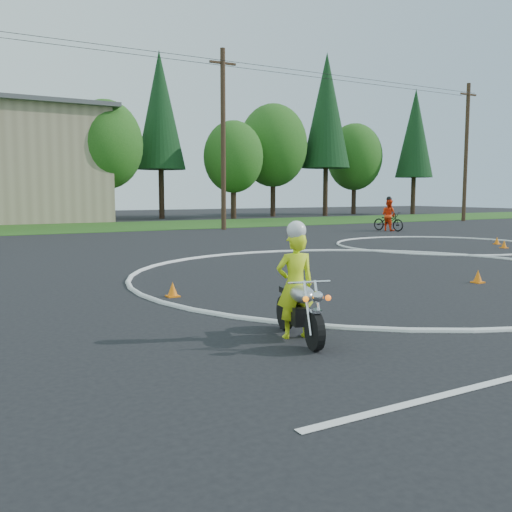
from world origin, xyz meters
TOP-DOWN VIEW (x-y plane):
  - ground at (0.00, 0.00)m, footprint 120.00×120.00m
  - grass_strip at (0.00, 27.00)m, footprint 120.00×10.00m
  - course_markings at (2.17, 4.35)m, footprint 19.05×19.05m
  - primary_motorcycle at (-5.19, -1.40)m, footprint 0.74×1.70m
  - rider_primary_grp at (-5.19, -1.27)m, footprint 0.63×0.49m
  - rider_second_grp at (12.31, 15.44)m, footprint 0.99×2.05m
  - traffic_cones at (3.63, 3.29)m, footprint 16.04×7.22m
  - treeline at (14.78, 34.61)m, footprint 38.20×8.10m
  - utility_poles at (5.00, 21.00)m, footprint 41.60×1.12m

SIDE VIEW (x-z plane):
  - ground at x=0.00m, z-range 0.00..0.00m
  - course_markings at x=2.17m, z-range -0.05..0.07m
  - grass_strip at x=0.00m, z-range 0.00..0.02m
  - traffic_cones at x=3.63m, z-range -0.01..0.29m
  - primary_motorcycle at x=-5.19m, z-range -0.01..0.89m
  - rider_second_grp at x=12.31m, z-range -0.28..1.61m
  - rider_primary_grp at x=-5.19m, z-range -0.03..1.65m
  - utility_poles at x=5.00m, z-range 0.20..10.20m
  - treeline at x=14.78m, z-range -0.64..13.88m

